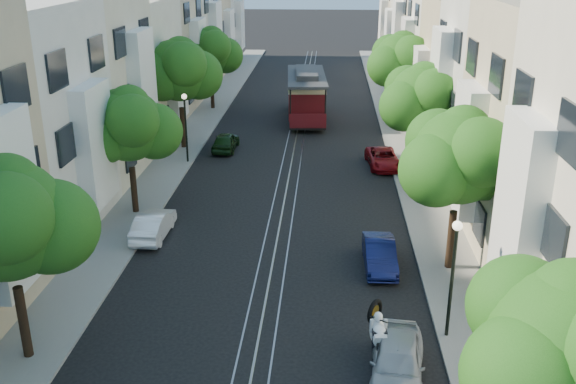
% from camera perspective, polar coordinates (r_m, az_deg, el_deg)
% --- Properties ---
extents(ground, '(200.00, 200.00, 0.00)m').
position_cam_1_polar(ground, '(44.49, 0.72, 4.84)').
color(ground, black).
rests_on(ground, ground).
extents(sidewalk_east, '(2.50, 80.00, 0.12)m').
position_cam_1_polar(sidewalk_east, '(44.71, 10.07, 4.67)').
color(sidewalk_east, gray).
rests_on(sidewalk_east, ground).
extents(sidewalk_west, '(2.50, 80.00, 0.12)m').
position_cam_1_polar(sidewalk_west, '(45.40, -8.49, 5.02)').
color(sidewalk_west, gray).
rests_on(sidewalk_west, ground).
extents(rail_left, '(0.06, 80.00, 0.02)m').
position_cam_1_polar(rail_left, '(44.51, 0.01, 4.86)').
color(rail_left, gray).
rests_on(rail_left, ground).
extents(rail_slot, '(0.06, 80.00, 0.02)m').
position_cam_1_polar(rail_slot, '(44.48, 0.72, 4.85)').
color(rail_slot, gray).
rests_on(rail_slot, ground).
extents(rail_right, '(0.06, 80.00, 0.02)m').
position_cam_1_polar(rail_right, '(44.46, 1.43, 4.83)').
color(rail_right, gray).
rests_on(rail_right, ground).
extents(lane_line, '(0.08, 80.00, 0.01)m').
position_cam_1_polar(lane_line, '(44.48, 0.72, 4.84)').
color(lane_line, tan).
rests_on(lane_line, ground).
extents(townhouses_east, '(7.75, 72.00, 12.00)m').
position_cam_1_polar(townhouses_east, '(44.28, 16.56, 10.80)').
color(townhouses_east, beige).
rests_on(townhouses_east, ground).
extents(townhouses_west, '(7.75, 72.00, 11.76)m').
position_cam_1_polar(townhouses_west, '(45.44, -14.67, 11.08)').
color(townhouses_west, silver).
rests_on(townhouses_west, ground).
extents(tree_e_a, '(4.72, 3.87, 6.27)m').
position_cam_1_polar(tree_e_a, '(14.98, 23.55, -12.79)').
color(tree_e_a, black).
rests_on(tree_e_a, ground).
extents(tree_e_b, '(4.93, 4.08, 6.68)m').
position_cam_1_polar(tree_e_b, '(25.37, 15.09, 2.84)').
color(tree_e_b, black).
rests_on(tree_e_b, ground).
extents(tree_e_c, '(4.84, 3.99, 6.52)m').
position_cam_1_polar(tree_e_c, '(35.88, 11.85, 8.07)').
color(tree_e_c, black).
rests_on(tree_e_c, ground).
extents(tree_e_d, '(5.01, 4.16, 6.85)m').
position_cam_1_polar(tree_e_d, '(46.56, 10.08, 11.39)').
color(tree_e_d, black).
rests_on(tree_e_d, ground).
extents(tree_w_a, '(4.93, 4.08, 6.68)m').
position_cam_1_polar(tree_w_a, '(20.53, -23.63, -2.52)').
color(tree_w_a, black).
rests_on(tree_w_a, ground).
extents(tree_w_b, '(4.72, 3.87, 6.27)m').
position_cam_1_polar(tree_w_b, '(31.16, -13.91, 5.61)').
color(tree_w_b, black).
rests_on(tree_w_b, ground).
extents(tree_w_c, '(5.13, 4.28, 7.09)m').
position_cam_1_polar(tree_w_c, '(41.39, -9.56, 10.55)').
color(tree_w_c, black).
rests_on(tree_w_c, ground).
extents(tree_w_d, '(4.84, 3.99, 6.52)m').
position_cam_1_polar(tree_w_d, '(52.10, -6.84, 12.24)').
color(tree_w_d, black).
rests_on(tree_w_d, ground).
extents(lamp_east, '(0.32, 0.32, 4.16)m').
position_cam_1_polar(lamp_east, '(21.35, 14.52, -6.05)').
color(lamp_east, black).
rests_on(lamp_east, ground).
extents(lamp_west, '(0.32, 0.32, 4.16)m').
position_cam_1_polar(lamp_west, '(38.83, -9.11, 6.54)').
color(lamp_west, black).
rests_on(lamp_west, ground).
extents(sportbike_rider, '(0.65, 2.18, 1.83)m').
position_cam_1_polar(sportbike_rider, '(20.70, 8.00, -12.42)').
color(sportbike_rider, black).
rests_on(sportbike_rider, ground).
extents(cable_car, '(3.35, 9.09, 3.43)m').
position_cam_1_polar(cable_car, '(49.08, 1.64, 8.80)').
color(cable_car, black).
rests_on(cable_car, ground).
extents(parked_car_e_near, '(2.07, 4.14, 1.35)m').
position_cam_1_polar(parked_car_e_near, '(20.11, 9.68, -14.68)').
color(parked_car_e_near, '#A5AAB1').
rests_on(parked_car_e_near, ground).
extents(parked_car_e_mid, '(1.31, 3.54, 1.16)m').
position_cam_1_polar(parked_car_e_mid, '(26.54, 8.15, -5.51)').
color(parked_car_e_mid, '#0D1344').
rests_on(parked_car_e_mid, ground).
extents(parked_car_e_far, '(2.14, 4.01, 1.07)m').
position_cam_1_polar(parked_car_e_far, '(38.73, 8.46, 2.98)').
color(parked_car_e_far, maroon).
rests_on(parked_car_e_far, ground).
extents(parked_car_w_mid, '(1.32, 3.62, 1.18)m').
position_cam_1_polar(parked_car_w_mid, '(29.60, -11.88, -2.86)').
color(parked_car_w_mid, white).
rests_on(parked_car_w_mid, ground).
extents(parked_car_w_far, '(1.50, 3.53, 1.19)m').
position_cam_1_polar(parked_car_w_far, '(41.72, -5.57, 4.50)').
color(parked_car_w_far, black).
rests_on(parked_car_w_far, ground).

